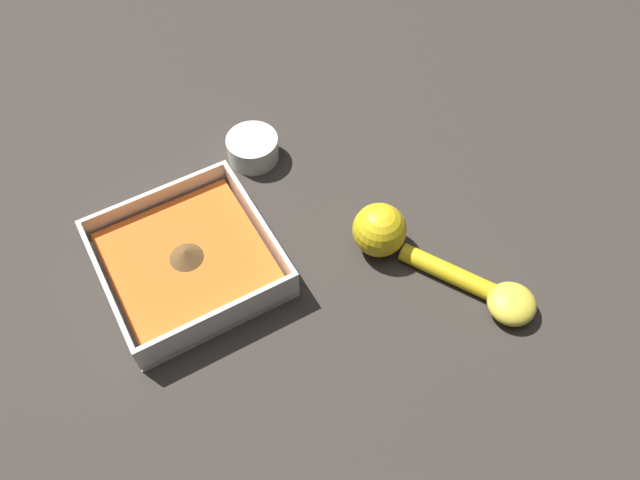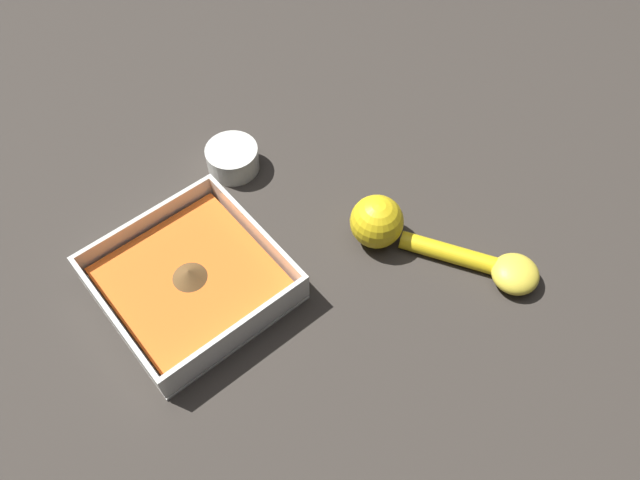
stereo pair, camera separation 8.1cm
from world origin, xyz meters
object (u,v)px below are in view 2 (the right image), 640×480
(square_dish, at_px, (192,282))
(spice_bowl, at_px, (233,159))
(lemon_half, at_px, (515,274))
(lemon_squeezer, at_px, (391,228))

(square_dish, xyz_separation_m, spice_bowl, (0.13, -0.16, 0.00))
(lemon_half, bearing_deg, lemon_squeezer, 28.47)
(lemon_squeezer, height_order, lemon_half, lemon_squeezer)
(square_dish, relative_size, lemon_half, 3.49)
(spice_bowl, relative_size, lemon_squeezer, 0.38)
(square_dish, distance_m, spice_bowl, 0.21)
(lemon_half, bearing_deg, square_dish, 51.87)
(lemon_squeezer, xyz_separation_m, lemon_half, (-0.15, -0.08, -0.01))
(spice_bowl, bearing_deg, square_dish, 130.40)
(lemon_squeezer, bearing_deg, lemon_half, 177.92)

